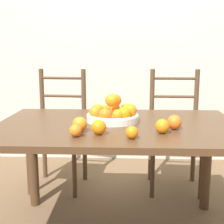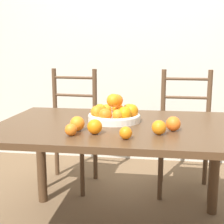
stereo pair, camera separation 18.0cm
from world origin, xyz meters
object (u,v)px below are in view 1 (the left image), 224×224
object	(u,v)px
orange_loose_2	(75,131)
chair_left	(59,133)
orange_loose_1	(99,127)
orange_loose_4	(162,126)
orange_loose_5	(80,124)
orange_loose_0	(132,132)
orange_loose_3	(174,122)
chair_right	(175,134)
fruit_bowl	(113,113)

from	to	relation	value
orange_loose_2	chair_left	bearing A→B (deg)	106.65
orange_loose_1	orange_loose_4	world-z (taller)	orange_loose_1
orange_loose_2	orange_loose_5	bearing A→B (deg)	85.92
orange_loose_0	orange_loose_4	world-z (taller)	orange_loose_4
orange_loose_3	chair_right	distance (m)	0.95
orange_loose_0	orange_loose_1	xyz separation A→B (m)	(-0.17, 0.07, 0.01)
orange_loose_3	orange_loose_2	bearing A→B (deg)	-161.27
chair_right	fruit_bowl	bearing A→B (deg)	-123.17
orange_loose_4	chair_left	xyz separation A→B (m)	(-0.76, 0.97, -0.30)
fruit_bowl	orange_loose_1	distance (m)	0.32
orange_loose_2	orange_loose_5	world-z (taller)	orange_loose_5
fruit_bowl	chair_right	xyz separation A→B (m)	(0.49, 0.70, -0.31)
orange_loose_0	orange_loose_2	distance (m)	0.28
fruit_bowl	orange_loose_5	xyz separation A→B (m)	(-0.17, -0.26, -0.01)
orange_loose_5	chair_right	world-z (taller)	chair_right
orange_loose_0	orange_loose_4	xyz separation A→B (m)	(0.16, 0.11, 0.01)
orange_loose_0	chair_right	world-z (taller)	chair_right
orange_loose_0	orange_loose_3	distance (m)	0.31
orange_loose_2	chair_left	xyz separation A→B (m)	(-0.32, 1.06, -0.30)
fruit_bowl	orange_loose_5	size ratio (longest dim) A/B	4.01
fruit_bowl	orange_loose_4	size ratio (longest dim) A/B	4.25
orange_loose_1	chair_left	world-z (taller)	chair_left
orange_loose_2	chair_left	distance (m)	1.15
fruit_bowl	orange_loose_2	distance (m)	0.40
orange_loose_0	orange_loose_4	distance (m)	0.19
orange_loose_1	orange_loose_3	distance (m)	0.42
orange_loose_2	orange_loose_5	size ratio (longest dim) A/B	0.78
chair_left	chair_right	xyz separation A→B (m)	(0.98, 0.00, 0.00)
orange_loose_1	orange_loose_5	bearing A→B (deg)	153.65
orange_loose_1	orange_loose_3	bearing A→B (deg)	17.33
orange_loose_4	orange_loose_0	bearing A→B (deg)	-145.47
orange_loose_0	orange_loose_3	world-z (taller)	orange_loose_3
orange_loose_1	orange_loose_4	bearing A→B (deg)	6.61
chair_right	orange_loose_0	bearing A→B (deg)	-107.46
orange_loose_1	orange_loose_5	world-z (taller)	orange_loose_5
orange_loose_0	orange_loose_1	world-z (taller)	orange_loose_1
orange_loose_0	orange_loose_5	distance (m)	0.30
chair_left	chair_right	world-z (taller)	same
orange_loose_1	chair_left	size ratio (longest dim) A/B	0.08
orange_loose_4	chair_right	xyz separation A→B (m)	(0.22, 0.97, -0.30)
chair_left	fruit_bowl	bearing A→B (deg)	-49.21
orange_loose_2	orange_loose_3	bearing A→B (deg)	18.73
fruit_bowl	chair_left	distance (m)	0.91
orange_loose_4	chair_right	bearing A→B (deg)	77.04
fruit_bowl	orange_loose_4	xyz separation A→B (m)	(0.27, -0.28, -0.01)
orange_loose_0	chair_left	xyz separation A→B (m)	(-0.60, 1.08, -0.30)
orange_loose_3	chair_right	world-z (taller)	chair_right
orange_loose_1	orange_loose_4	distance (m)	0.33
orange_loose_4	chair_left	size ratio (longest dim) A/B	0.07
orange_loose_1	chair_left	xyz separation A→B (m)	(-0.43, 1.01, -0.30)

